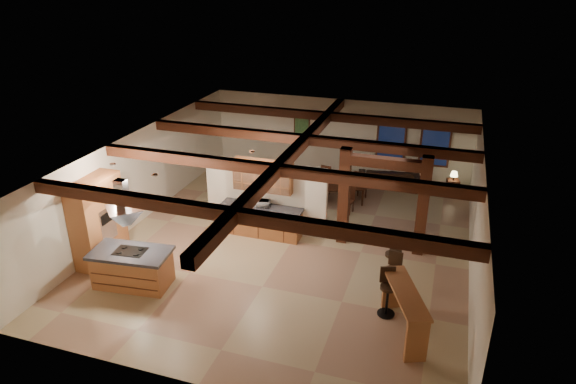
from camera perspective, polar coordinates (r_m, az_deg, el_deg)
name	(u,v)px	position (r m, az deg, el deg)	size (l,w,h in m)	color
ground	(292,241)	(15.29, 0.45, -5.48)	(12.00, 12.00, 0.00)	tan
room_walls	(292,186)	(14.50, 0.48, 0.66)	(12.00, 12.00, 12.00)	white
ceiling_beams	(292,153)	(14.14, 0.49, 4.31)	(10.00, 12.00, 0.28)	#381C0E
timber_posts	(383,191)	(14.47, 10.56, 0.12)	(2.50, 0.30, 2.90)	#381C0E
partition_wall	(266,197)	(15.51, -2.49, -0.50)	(3.80, 0.18, 2.20)	white
pantry_cabinet	(98,221)	(14.74, -20.36, -3.02)	(0.67, 1.60, 2.40)	#A25834
back_counter	(262,221)	(15.45, -2.96, -3.18)	(2.50, 0.66, 0.94)	#A25834
upper_display_cabinet	(263,176)	(15.05, -2.79, 1.81)	(1.80, 0.36, 0.95)	#A25834
range_hood	(126,222)	(13.08, -17.56, -3.23)	(1.10, 1.10, 1.40)	silver
back_windows	(413,142)	(19.61, 13.71, 5.38)	(2.70, 0.07, 1.70)	#381C0E
framed_art	(302,127)	(20.29, 1.55, 7.27)	(0.65, 0.05, 0.85)	#381C0E
recessed_cans	(175,163)	(13.43, -12.44, 3.15)	(3.16, 2.46, 0.03)	silver
kitchen_island	(132,268)	(13.69, -16.90, -8.04)	(2.08, 1.26, 0.98)	#A25834
dining_table	(337,193)	(17.71, 5.45, -0.14)	(1.82, 1.01, 0.64)	#371A0D
sofa	(389,177)	(19.31, 11.15, 1.61)	(2.23, 0.87, 0.65)	black
microwave	(263,204)	(15.18, -2.79, -1.29)	(0.39, 0.26, 0.21)	#AFAFB4
bar_counter	(405,305)	(11.71, 12.83, -12.12)	(1.27, 2.09, 1.08)	#A25834
side_table	(452,186)	(19.26, 17.80, 0.59)	(0.41, 0.41, 0.51)	#381C0E
table_lamp	(454,174)	(19.09, 17.98, 1.91)	(0.27, 0.27, 0.31)	black
bar_stool_a	(387,292)	(12.27, 10.99, -10.82)	(0.44, 0.45, 1.19)	black
bar_stool_b	(393,274)	(12.93, 11.55, -8.95)	(0.41, 0.43, 1.16)	black
bar_stool_c	(393,259)	(13.59, 11.54, -7.26)	(0.43, 0.44, 1.14)	black
dining_chairs	(337,187)	(17.62, 5.48, 0.52)	(1.87, 1.87, 1.07)	#381C0E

